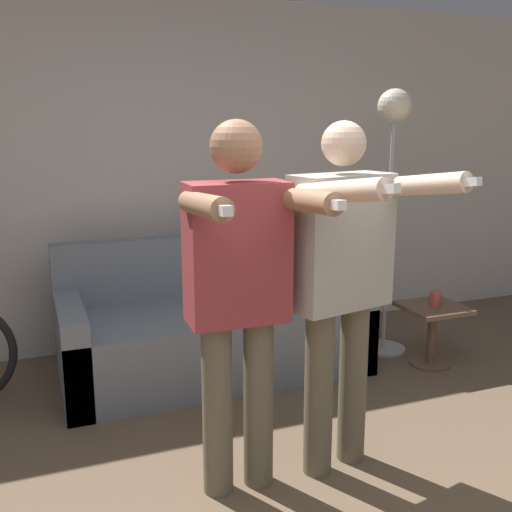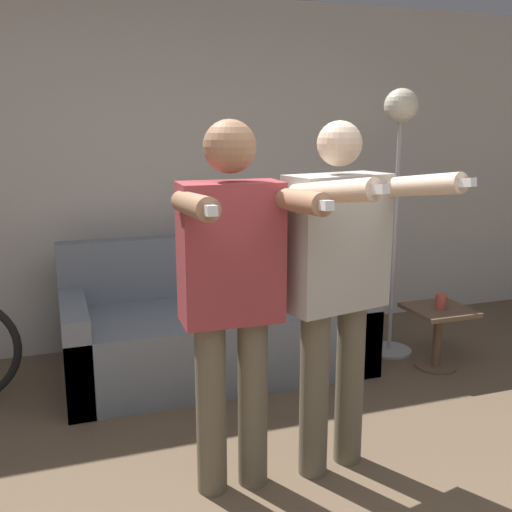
{
  "view_description": "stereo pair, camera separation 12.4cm",
  "coord_description": "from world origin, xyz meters",
  "px_view_note": "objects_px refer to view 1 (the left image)",
  "views": [
    {
      "loc": [
        -1.0,
        -1.51,
        1.69
      ],
      "look_at": [
        0.19,
        1.55,
        0.96
      ],
      "focal_mm": 42.0,
      "sensor_mm": 36.0,
      "label": 1
    },
    {
      "loc": [
        -0.88,
        -1.55,
        1.69
      ],
      "look_at": [
        0.19,
        1.55,
        0.96
      ],
      "focal_mm": 42.0,
      "sensor_mm": 36.0,
      "label": 2
    }
  ],
  "objects_px": {
    "couch": "(213,330)",
    "cat": "(230,220)",
    "floor_lamp": "(392,153)",
    "side_table": "(432,323)",
    "cup": "(435,299)",
    "person_left": "(239,285)",
    "person_right": "(342,274)"
  },
  "relations": [
    {
      "from": "floor_lamp",
      "to": "side_table",
      "type": "height_order",
      "value": "floor_lamp"
    },
    {
      "from": "floor_lamp",
      "to": "cup",
      "type": "xyz_separation_m",
      "value": [
        0.15,
        -0.38,
        -0.99
      ]
    },
    {
      "from": "person_left",
      "to": "person_right",
      "type": "relative_size",
      "value": 1.0
    },
    {
      "from": "person_left",
      "to": "person_right",
      "type": "bearing_deg",
      "value": 1.56
    },
    {
      "from": "couch",
      "to": "person_left",
      "type": "height_order",
      "value": "person_left"
    },
    {
      "from": "couch",
      "to": "person_right",
      "type": "xyz_separation_m",
      "value": [
        0.22,
        -1.37,
        0.71
      ]
    },
    {
      "from": "couch",
      "to": "floor_lamp",
      "type": "height_order",
      "value": "floor_lamp"
    },
    {
      "from": "cat",
      "to": "floor_lamp",
      "type": "relative_size",
      "value": 0.23
    },
    {
      "from": "couch",
      "to": "floor_lamp",
      "type": "distance_m",
      "value": 1.78
    },
    {
      "from": "person_left",
      "to": "side_table",
      "type": "xyz_separation_m",
      "value": [
        1.77,
        0.9,
        -0.68
      ]
    },
    {
      "from": "person_right",
      "to": "person_left",
      "type": "bearing_deg",
      "value": 167.94
    },
    {
      "from": "side_table",
      "to": "couch",
      "type": "bearing_deg",
      "value": 162.34
    },
    {
      "from": "side_table",
      "to": "person_left",
      "type": "bearing_deg",
      "value": -152.97
    },
    {
      "from": "cup",
      "to": "person_left",
      "type": "bearing_deg",
      "value": -153.3
    },
    {
      "from": "side_table",
      "to": "floor_lamp",
      "type": "bearing_deg",
      "value": 113.12
    },
    {
      "from": "couch",
      "to": "cat",
      "type": "distance_m",
      "value": 0.82
    },
    {
      "from": "person_left",
      "to": "side_table",
      "type": "bearing_deg",
      "value": 28.45
    },
    {
      "from": "person_left",
      "to": "cat",
      "type": "height_order",
      "value": "person_left"
    },
    {
      "from": "cat",
      "to": "floor_lamp",
      "type": "distance_m",
      "value": 1.26
    },
    {
      "from": "floor_lamp",
      "to": "side_table",
      "type": "bearing_deg",
      "value": -66.88
    },
    {
      "from": "couch",
      "to": "person_left",
      "type": "relative_size",
      "value": 1.19
    },
    {
      "from": "cat",
      "to": "cup",
      "type": "height_order",
      "value": "cat"
    },
    {
      "from": "person_right",
      "to": "side_table",
      "type": "height_order",
      "value": "person_right"
    },
    {
      "from": "person_right",
      "to": "floor_lamp",
      "type": "distance_m",
      "value": 1.74
    },
    {
      "from": "person_right",
      "to": "floor_lamp",
      "type": "bearing_deg",
      "value": 36.95
    },
    {
      "from": "cat",
      "to": "couch",
      "type": "bearing_deg",
      "value": -125.88
    },
    {
      "from": "person_left",
      "to": "cat",
      "type": "xyz_separation_m",
      "value": [
        0.55,
        1.72,
        -0.0
      ]
    },
    {
      "from": "couch",
      "to": "floor_lamp",
      "type": "xyz_separation_m",
      "value": [
        1.32,
        -0.1,
        1.19
      ]
    },
    {
      "from": "cat",
      "to": "cup",
      "type": "bearing_deg",
      "value": -34.16
    },
    {
      "from": "couch",
      "to": "cat",
      "type": "relative_size",
      "value": 4.65
    },
    {
      "from": "person_left",
      "to": "cat",
      "type": "distance_m",
      "value": 1.8
    },
    {
      "from": "couch",
      "to": "person_right",
      "type": "relative_size",
      "value": 1.2
    }
  ]
}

